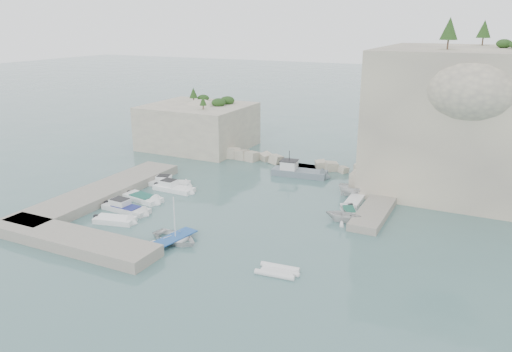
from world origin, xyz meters
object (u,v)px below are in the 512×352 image
at_px(inflatable_dinghy, 277,273).
at_px(tender_east_a, 343,222).
at_px(tender_east_c, 355,203).
at_px(work_boat, 299,176).
at_px(motorboat_d, 126,211).
at_px(tender_east_b, 349,214).
at_px(motorboat_b, 174,191).
at_px(motorboat_a, 170,185).
at_px(motorboat_c, 143,200).
at_px(motorboat_e, 115,222).
at_px(rowboat, 176,241).
at_px(tender_east_d, 358,196).

bearing_deg(inflatable_dinghy, tender_east_a, 78.03).
bearing_deg(tender_east_c, work_boat, 52.47).
height_order(motorboat_d, tender_east_c, motorboat_d).
bearing_deg(work_boat, tender_east_b, -53.00).
bearing_deg(motorboat_b, motorboat_a, 140.06).
xyz_separation_m(motorboat_c, tender_east_a, (22.96, 4.06, 0.00)).
relative_size(tender_east_c, work_boat, 0.62).
distance_m(motorboat_e, work_boat, 26.22).
distance_m(motorboat_d, inflatable_dinghy, 21.37).
relative_size(tender_east_a, tender_east_c, 0.74).
distance_m(rowboat, tender_east_a, 17.46).
bearing_deg(work_boat, motorboat_a, -146.58).
bearing_deg(tender_east_b, tender_east_d, -19.59).
relative_size(inflatable_dinghy, tender_east_c, 0.75).
relative_size(inflatable_dinghy, tender_east_a, 1.02).
distance_m(tender_east_a, tender_east_b, 2.40).
bearing_deg(motorboat_a, work_boat, 22.23).
xyz_separation_m(motorboat_a, inflatable_dinghy, (21.70, -15.05, 0.00)).
distance_m(motorboat_a, motorboat_c, 5.93).
relative_size(motorboat_e, inflatable_dinghy, 1.23).
relative_size(inflatable_dinghy, tender_east_b, 0.91).
bearing_deg(work_boat, motorboat_b, -138.94).
bearing_deg(motorboat_e, motorboat_b, 78.60).
xyz_separation_m(motorboat_b, tender_east_a, (21.60, -0.34, 0.00)).
bearing_deg(tender_east_a, rowboat, 128.47).
bearing_deg(tender_east_a, tender_east_c, -0.35).
height_order(rowboat, tender_east_b, rowboat).
height_order(motorboat_c, motorboat_e, same).
distance_m(motorboat_a, motorboat_e, 12.77).
height_order(rowboat, inflatable_dinghy, rowboat).
height_order(tender_east_d, work_boat, work_boat).
relative_size(motorboat_a, rowboat, 1.13).
bearing_deg(motorboat_d, motorboat_a, 99.52).
height_order(motorboat_b, motorboat_d, same).
height_order(rowboat, tender_east_a, tender_east_a).
xyz_separation_m(motorboat_b, tender_east_b, (21.54, 2.06, 0.00)).
bearing_deg(tender_east_d, motorboat_c, 101.49).
relative_size(motorboat_a, tender_east_b, 1.36).
xyz_separation_m(tender_east_a, tender_east_d, (-0.69, 8.48, 0.00)).
distance_m(inflatable_dinghy, tender_east_a, 13.29).
xyz_separation_m(motorboat_c, tender_east_c, (22.55, 10.12, 0.00)).
xyz_separation_m(motorboat_e, tender_east_b, (21.16, 13.14, 0.00)).
xyz_separation_m(motorboat_d, tender_east_d, (21.61, 16.19, 0.00)).
distance_m(motorboat_b, motorboat_c, 4.61).
bearing_deg(work_boat, tender_east_c, -41.99).
xyz_separation_m(motorboat_e, inflatable_dinghy, (19.58, -2.45, 0.00)).
bearing_deg(motorboat_e, tender_east_c, 25.56).
relative_size(motorboat_e, rowboat, 0.93).
distance_m(motorboat_c, inflatable_dinghy, 23.19).
bearing_deg(motorboat_b, tender_east_c, 16.43).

